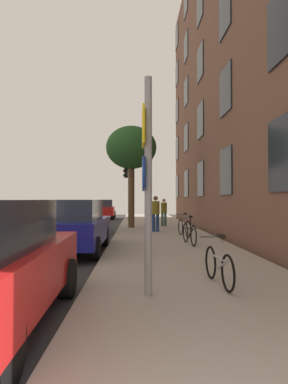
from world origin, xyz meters
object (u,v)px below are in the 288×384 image
(sign_post, at_px, (147,175))
(bicycle_2, at_px, (184,227))
(tree_near, at_px, (131,149))
(car_1, at_px, (73,225))
(bicycle_0, at_px, (219,265))
(pedestrian_0, at_px, (156,211))
(traffic_light, at_px, (128,183))
(car_3, at_px, (104,209))
(bicycle_1, at_px, (189,233))
(car_2, at_px, (79,216))
(pedestrian_1, at_px, (164,210))

(sign_post, relative_size, bicycle_2, 1.98)
(tree_near, xyz_separation_m, bicycle_2, (2.23, -4.53, -3.92))
(tree_near, xyz_separation_m, car_1, (-1.70, -7.93, -3.58))
(bicycle_0, bearing_deg, pedestrian_0, 92.90)
(traffic_light, xyz_separation_m, pedestrian_0, (1.41, -3.16, -1.51))
(pedestrian_0, bearing_deg, bicycle_0, -87.10)
(sign_post, distance_m, tree_near, 13.18)
(traffic_light, bearing_deg, car_3, 103.22)
(bicycle_1, bearing_deg, tree_near, 106.38)
(car_2, height_order, car_3, same)
(tree_near, bearing_deg, car_2, -139.42)
(bicycle_1, relative_size, car_2, 0.40)
(bicycle_0, relative_size, bicycle_1, 0.91)
(tree_near, distance_m, pedestrian_0, 4.27)
(sign_post, height_order, car_3, sign_post)
(pedestrian_1, distance_m, car_2, 5.39)
(car_1, bearing_deg, car_3, 92.26)
(tree_near, relative_size, car_2, 1.28)
(traffic_light, relative_size, car_2, 0.83)
(traffic_light, relative_size, car_3, 0.89)
(bicycle_0, xyz_separation_m, car_1, (-3.39, 4.43, 0.37))
(bicycle_0, distance_m, car_3, 22.81)
(bicycle_1, bearing_deg, bicycle_0, -93.80)
(sign_post, relative_size, traffic_light, 0.97)
(car_3, bearing_deg, car_1, -87.74)
(sign_post, relative_size, pedestrian_0, 2.06)
(bicycle_2, distance_m, car_3, 15.32)
(traffic_light, relative_size, pedestrian_0, 2.13)
(bicycle_2, relative_size, car_1, 0.40)
(bicycle_1, height_order, car_1, car_1)
(tree_near, distance_m, pedestrian_1, 4.02)
(traffic_light, distance_m, bicycle_2, 6.20)
(traffic_light, relative_size, car_1, 0.82)
(car_1, xyz_separation_m, car_2, (-0.79, 5.80, -0.00))
(traffic_light, xyz_separation_m, bicycle_0, (1.91, -13.13, -2.12))
(tree_near, bearing_deg, bicycle_1, -73.62)
(pedestrian_1, bearing_deg, traffic_light, -172.98)
(bicycle_2, xyz_separation_m, car_2, (-4.72, 2.40, 0.34))
(pedestrian_1, bearing_deg, car_2, -144.08)
(car_3, bearing_deg, bicycle_2, -72.38)
(sign_post, height_order, pedestrian_0, sign_post)
(bicycle_0, xyz_separation_m, pedestrian_1, (0.18, 13.39, 0.55))
(traffic_light, relative_size, bicycle_2, 2.05)
(bicycle_1, distance_m, car_1, 3.88)
(tree_near, height_order, bicycle_2, tree_near)
(tree_near, height_order, car_1, tree_near)
(pedestrian_1, xyz_separation_m, car_3, (-4.28, 9.04, -0.18))
(bicycle_2, bearing_deg, pedestrian_1, 93.71)
(bicycle_0, relative_size, car_2, 0.37)
(car_1, bearing_deg, sign_post, -67.38)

